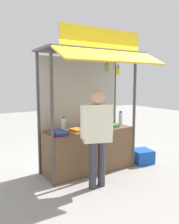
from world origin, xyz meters
TOP-DOWN VIEW (x-y plane):
  - ground_plane at (0.00, 0.00)m, footprint 20.00×20.00m
  - stall_counter at (0.00, 0.00)m, footprint 1.85×0.59m
  - stall_structure at (0.00, 0.08)m, footprint 2.05×1.41m
  - water_bottle_back_left at (-0.06, 0.00)m, footprint 0.06×0.06m
  - water_bottle_center at (-0.56, 0.04)m, footprint 0.08×0.08m
  - water_bottle_mid_left at (0.09, 0.17)m, footprint 0.07×0.07m
  - water_bottle_far_right at (0.20, 0.06)m, footprint 0.09×0.09m
  - water_bottle_mid_right at (0.49, 0.23)m, footprint 0.06×0.06m
  - water_bottle_right at (0.83, 0.03)m, footprint 0.09×0.09m
  - magazine_stack_rear_center at (-0.28, 0.01)m, footprint 0.26×0.33m
  - magazine_stack_front_right at (-0.77, -0.23)m, footprint 0.26×0.28m
  - magazine_stack_back_right at (0.42, -0.19)m, footprint 0.23×0.30m
  - banana_bunch_leftmost at (0.40, -0.40)m, footprint 0.10×0.10m
  - banana_bunch_rightmost at (0.14, -0.40)m, footprint 0.12×0.12m
  - vendor_person at (-0.29, -0.72)m, footprint 0.64×0.35m
  - plastic_crate at (1.26, -0.23)m, footprint 0.49×0.49m

SIDE VIEW (x-z plane):
  - ground_plane at x=0.00m, z-range 0.00..0.00m
  - plastic_crate at x=1.26m, z-range 0.00..0.30m
  - stall_counter at x=0.00m, z-range 0.00..0.87m
  - magazine_stack_rear_center at x=-0.28m, z-range 0.87..0.91m
  - magazine_stack_front_right at x=-0.77m, z-range 0.87..0.96m
  - magazine_stack_back_right at x=0.42m, z-range 0.87..0.96m
  - water_bottle_mid_right at x=0.49m, z-range 0.86..1.09m
  - water_bottle_back_left at x=-0.06m, z-range 0.86..1.09m
  - water_bottle_mid_left at x=0.09m, z-range 0.86..1.11m
  - water_bottle_center at x=-0.56m, z-range 0.86..1.16m
  - water_bottle_right at x=0.83m, z-range 0.86..1.17m
  - water_bottle_far_right at x=0.20m, z-range 0.86..1.18m
  - vendor_person at x=-0.29m, z-range 0.17..1.87m
  - stall_structure at x=0.00m, z-range 0.26..3.02m
  - banana_bunch_leftmost at x=0.40m, z-range 1.88..2.20m
  - banana_bunch_rightmost at x=0.14m, z-range 1.95..2.23m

